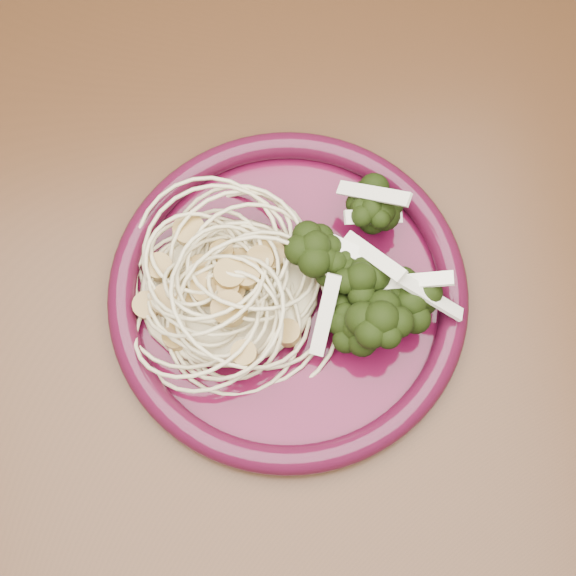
# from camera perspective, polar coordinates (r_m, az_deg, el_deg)

# --- Properties ---
(dining_table) EXTENTS (1.20, 0.80, 0.75)m
(dining_table) POSITION_cam_1_polar(r_m,az_deg,el_deg) (0.69, -10.09, -3.17)
(dining_table) COLOR #472814
(dining_table) RESTS_ON ground
(dinner_plate) EXTENTS (0.30, 0.30, 0.02)m
(dinner_plate) POSITION_cam_1_polar(r_m,az_deg,el_deg) (0.57, -0.00, -0.35)
(dinner_plate) COLOR #460920
(dinner_plate) RESTS_ON dining_table
(spaghetti_pile) EXTENTS (0.15, 0.14, 0.03)m
(spaghetti_pile) POSITION_cam_1_polar(r_m,az_deg,el_deg) (0.56, -4.28, 0.10)
(spaghetti_pile) COLOR beige
(spaghetti_pile) RESTS_ON dinner_plate
(scallop_cluster) EXTENTS (0.14, 0.14, 0.04)m
(scallop_cluster) POSITION_cam_1_polar(r_m,az_deg,el_deg) (0.53, -4.54, 1.32)
(scallop_cluster) COLOR #A78542
(scallop_cluster) RESTS_ON spaghetti_pile
(broccoli_pile) EXTENTS (0.11, 0.15, 0.05)m
(broccoli_pile) POSITION_cam_1_polar(r_m,az_deg,el_deg) (0.55, 5.31, 0.19)
(broccoli_pile) COLOR black
(broccoli_pile) RESTS_ON dinner_plate
(onion_garnish) EXTENTS (0.07, 0.10, 0.05)m
(onion_garnish) POSITION_cam_1_polar(r_m,az_deg,el_deg) (0.53, 5.59, 1.27)
(onion_garnish) COLOR white
(onion_garnish) RESTS_ON broccoli_pile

